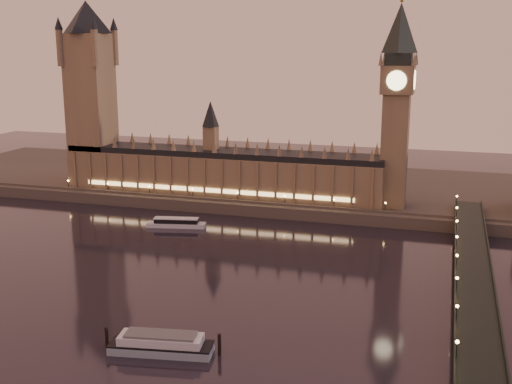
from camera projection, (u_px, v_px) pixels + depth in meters
ground at (212, 289)px, 237.38m from camera, size 700.00×700.00×0.00m
far_embankment at (357, 191)px, 381.84m from camera, size 560.00×130.00×6.00m
palace_of_westminster at (221, 167)px, 356.55m from camera, size 180.00×26.62×52.00m
victoria_tower at (90, 84)px, 369.26m from camera, size 31.68×31.68×118.00m
big_ben at (397, 94)px, 320.18m from camera, size 17.68×17.68×104.00m
westminster_bridge at (473, 304)px, 210.07m from camera, size 13.20×260.00×15.30m
cruise_boat_a at (176, 223)px, 316.73m from camera, size 29.67×12.01×4.64m
moored_barge at (161, 344)px, 188.08m from camera, size 34.79×13.38×6.46m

